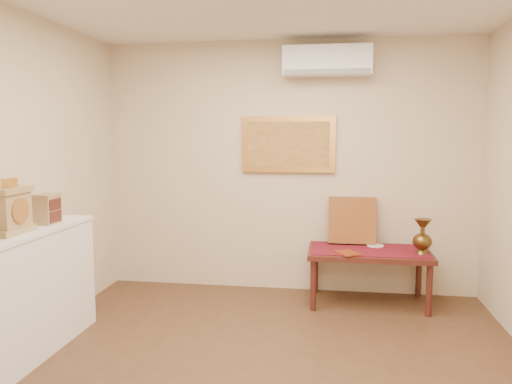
% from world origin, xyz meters
% --- Properties ---
extents(wall_back, '(4.00, 0.02, 2.70)m').
position_xyz_m(wall_back, '(0.00, 2.25, 1.35)').
color(wall_back, beige).
rests_on(wall_back, ground).
extents(wall_front, '(4.00, 0.02, 2.70)m').
position_xyz_m(wall_front, '(0.00, -2.25, 1.35)').
color(wall_front, beige).
rests_on(wall_front, ground).
extents(table_cloth, '(1.14, 0.59, 0.01)m').
position_xyz_m(table_cloth, '(0.85, 1.88, 0.55)').
color(table_cloth, maroon).
rests_on(table_cloth, low_table).
extents(brass_urn_tall, '(0.18, 0.18, 0.41)m').
position_xyz_m(brass_urn_tall, '(1.34, 1.78, 0.76)').
color(brass_urn_tall, brown).
rests_on(brass_urn_tall, table_cloth).
extents(plate, '(0.17, 0.17, 0.01)m').
position_xyz_m(plate, '(0.93, 2.04, 0.56)').
color(plate, white).
rests_on(plate, table_cloth).
extents(menu, '(0.28, 0.31, 0.01)m').
position_xyz_m(menu, '(0.63, 1.67, 0.56)').
color(menu, maroon).
rests_on(menu, table_cloth).
extents(cushion, '(0.49, 0.20, 0.50)m').
position_xyz_m(cushion, '(0.69, 2.14, 0.80)').
color(cushion, maroon).
rests_on(cushion, table_cloth).
extents(display_ledge, '(0.37, 2.02, 0.98)m').
position_xyz_m(display_ledge, '(-1.82, 0.00, 0.49)').
color(display_ledge, white).
rests_on(display_ledge, floor).
extents(mantel_clock, '(0.17, 0.36, 0.41)m').
position_xyz_m(mantel_clock, '(-1.83, 0.13, 1.15)').
color(mantel_clock, tan).
rests_on(mantel_clock, display_ledge).
extents(wooden_chest, '(0.16, 0.21, 0.24)m').
position_xyz_m(wooden_chest, '(-1.82, 0.57, 1.10)').
color(wooden_chest, tan).
rests_on(wooden_chest, display_ledge).
extents(low_table, '(1.20, 0.70, 0.55)m').
position_xyz_m(low_table, '(0.85, 1.88, 0.48)').
color(low_table, '#4B1C16').
rests_on(low_table, floor).
extents(painting, '(1.00, 0.06, 0.60)m').
position_xyz_m(painting, '(0.00, 2.22, 1.60)').
color(painting, gold).
rests_on(painting, wall_back).
extents(ac_unit, '(0.90, 0.25, 0.30)m').
position_xyz_m(ac_unit, '(0.40, 2.12, 2.45)').
color(ac_unit, white).
rests_on(ac_unit, wall_back).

